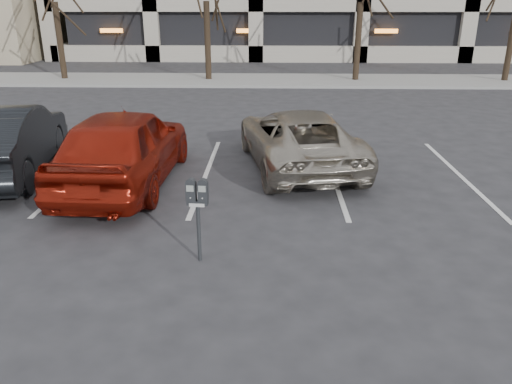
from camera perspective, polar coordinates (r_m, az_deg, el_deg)
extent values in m
plane|color=#28282B|center=(8.95, 1.42, -2.65)|extent=(140.00, 140.00, 0.00)
cube|color=gray|center=(24.46, 1.75, 12.64)|extent=(80.00, 4.00, 0.12)
cube|color=silver|center=(11.88, -19.20, 2.23)|extent=(0.10, 5.20, 0.00)
cube|color=silver|center=(11.19, -5.67, 2.20)|extent=(0.10, 5.20, 0.00)
cube|color=silver|center=(11.18, 8.72, 2.04)|extent=(0.10, 5.20, 0.00)
cube|color=silver|center=(11.85, 22.29, 1.77)|extent=(0.10, 5.20, 0.00)
cylinder|color=black|center=(26.26, -21.49, 15.65)|extent=(0.28, 0.28, 3.58)
cylinder|color=black|center=(24.46, -5.55, 16.68)|extent=(0.28, 0.28, 3.61)
cylinder|color=black|center=(24.59, 11.56, 16.34)|extent=(0.28, 0.28, 3.57)
cylinder|color=black|center=(26.62, 27.19, 15.38)|extent=(0.28, 0.28, 4.04)
cylinder|color=black|center=(7.29, -6.55, -4.63)|extent=(0.06, 0.06, 0.90)
cube|color=black|center=(7.10, -6.70, -1.20)|extent=(0.31, 0.12, 0.06)
cube|color=silver|center=(7.06, -6.79, -1.52)|extent=(0.22, 0.02, 0.05)
cube|color=gray|center=(6.98, -7.57, 0.38)|extent=(0.11, 0.02, 0.09)
cube|color=gray|center=(6.94, -6.21, 0.33)|extent=(0.11, 0.02, 0.09)
imported|color=#AFA795|center=(11.50, 4.85, 6.15)|extent=(3.06, 5.08, 1.32)
cube|color=#F54205|center=(10.52, 3.25, 8.52)|extent=(0.10, 0.20, 0.01)
imported|color=maroon|center=(10.58, -14.83, 5.07)|extent=(2.05, 4.82, 1.63)
imported|color=black|center=(12.15, -26.75, 5.32)|extent=(2.47, 4.91, 1.55)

